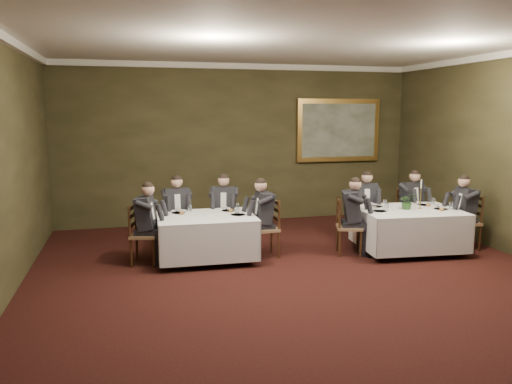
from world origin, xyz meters
name	(u,v)px	position (x,y,z in m)	size (l,w,h in m)	color
ground	(321,300)	(0.00, 0.00, 0.00)	(10.00, 10.00, 0.00)	black
ceiling	(327,27)	(0.00, 0.00, 3.50)	(8.00, 10.00, 0.10)	silver
back_wall	(239,144)	(0.00, 5.00, 1.75)	(8.00, 0.10, 3.50)	#2D2B16
crown_molding	(327,32)	(0.00, 0.00, 3.44)	(8.00, 10.00, 0.12)	white
table_main	(408,227)	(2.36, 1.78, 0.45)	(1.87, 1.49, 0.67)	#331C0E
table_second	(206,234)	(-1.19, 2.16, 0.45)	(1.66, 1.29, 0.67)	#331C0E
chair_main_backleft	(364,225)	(1.98, 2.72, 0.28)	(0.51, 0.50, 1.00)	olive
diner_main_backleft	(365,214)	(1.97, 2.71, 0.51)	(0.49, 0.55, 1.35)	black
chair_main_backright	(409,224)	(2.91, 2.64, 0.28)	(0.50, 0.49, 1.00)	olive
diner_main_backright	(410,213)	(2.91, 2.63, 0.51)	(0.48, 0.54, 1.35)	black
chair_main_endleft	(348,238)	(1.26, 1.89, 0.28)	(0.53, 0.55, 1.00)	olive
diner_main_endleft	(349,226)	(1.27, 1.88, 0.51)	(0.58, 0.53, 1.35)	black
chair_main_endright	(465,233)	(3.47, 1.68, 0.28)	(0.45, 0.47, 1.00)	olive
diner_main_endright	(465,221)	(3.46, 1.68, 0.51)	(0.51, 0.44, 1.35)	black
chair_sec_backleft	(177,233)	(-1.60, 3.00, 0.28)	(0.46, 0.44, 1.00)	olive
diner_sec_backleft	(177,221)	(-1.60, 2.99, 0.51)	(0.43, 0.49, 1.35)	black
chair_sec_backright	(225,231)	(-0.73, 2.97, 0.28)	(0.54, 0.52, 1.00)	olive
diner_sec_backright	(224,219)	(-0.73, 2.96, 0.51)	(0.51, 0.57, 1.35)	black
chair_sec_endright	(266,240)	(-0.17, 2.13, 0.28)	(0.43, 0.45, 1.00)	olive
diner_sec_endright	(265,227)	(-0.18, 2.13, 0.51)	(0.49, 0.43, 1.35)	black
chair_sec_endleft	(144,247)	(-2.22, 2.19, 0.28)	(0.52, 0.53, 1.00)	olive
diner_sec_endleft	(145,233)	(-2.20, 2.19, 0.51)	(0.57, 0.51, 1.35)	black
centerpiece	(407,201)	(2.34, 1.81, 0.92)	(0.28, 0.24, 0.31)	#2D5926
candlestick	(420,198)	(2.58, 1.79, 0.96)	(0.08, 0.08, 0.54)	#AE8C35
place_setting_table_main	(378,204)	(1.98, 2.22, 0.80)	(0.33, 0.31, 0.14)	white
place_setting_table_second	(181,210)	(-1.56, 2.54, 0.80)	(0.33, 0.31, 0.14)	white
painting	(338,130)	(2.36, 4.94, 2.04)	(2.03, 0.09, 1.45)	#E0AF52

